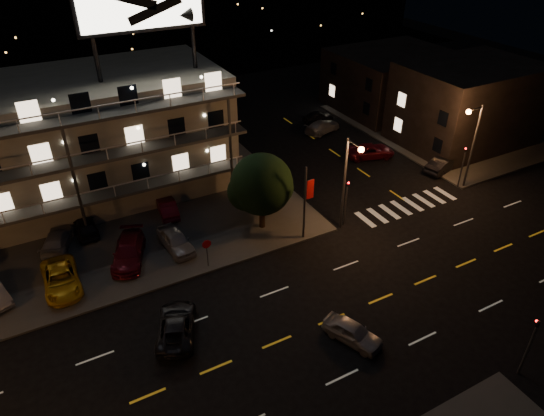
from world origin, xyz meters
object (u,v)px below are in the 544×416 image
lot_car_2 (61,279)px  side_car_0 (443,164)px  lot_car_4 (176,240)px  road_car_west (176,326)px  lot_car_7 (58,239)px  tree (261,186)px  road_car_east (353,332)px

lot_car_2 → side_car_0: (35.71, 0.34, -0.11)m
lot_car_4 → road_car_west: size_ratio=0.89×
lot_car_7 → road_car_west: bearing=133.4°
tree → lot_car_7: 16.11m
lot_car_4 → side_car_0: (27.38, -0.15, -0.15)m
tree → lot_car_2: 15.74m
lot_car_2 → lot_car_4: lot_car_4 is taller
tree → road_car_east: bearing=-92.7°
side_car_0 → road_car_east: size_ratio=1.18×
tree → lot_car_7: tree is taller
lot_car_2 → road_car_west: 9.51m
lot_car_4 → road_car_west: lot_car_4 is taller
road_car_west → lot_car_7: bearing=-45.1°
tree → lot_car_7: bearing=161.5°
lot_car_7 → road_car_east: bearing=149.6°
lot_car_2 → road_car_west: (5.58, -7.70, -0.18)m
side_car_0 → tree: bearing=76.4°
lot_car_2 → road_car_east: size_ratio=1.32×
side_car_0 → lot_car_4: bearing=75.2°
lot_car_7 → side_car_0: bearing=-166.1°
road_car_west → lot_car_2: bearing=-31.1°
tree → lot_car_2: size_ratio=1.29×
side_car_0 → road_car_east: side_car_0 is taller
lot_car_7 → road_car_east: (14.35, -18.28, -0.15)m
tree → road_car_west: bearing=-142.0°
lot_car_7 → side_car_0: side_car_0 is taller
lot_car_2 → lot_car_7: bearing=85.6°
lot_car_7 → road_car_west: (5.12, -12.72, -0.13)m
lot_car_7 → road_car_west: 13.71m
lot_car_7 → side_car_0: 35.57m
lot_car_2 → road_car_east: lot_car_2 is taller
lot_car_7 → road_car_west: size_ratio=0.93×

